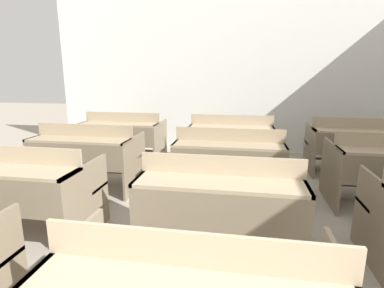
{
  "coord_description": "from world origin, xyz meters",
  "views": [
    {
      "loc": [
        0.35,
        0.34,
        1.53
      ],
      "look_at": [
        -0.19,
        3.5,
        0.78
      ],
      "focal_mm": 28.0,
      "sensor_mm": 36.0,
      "label": 1
    }
  ],
  "objects_px": {
    "bench_second_center": "(220,202)",
    "bench_back_left": "(124,136)",
    "bench_back_center": "(231,140)",
    "bench_second_left": "(20,188)",
    "bench_third_left": "(87,154)",
    "bench_third_center": "(229,160)",
    "bench_back_right": "(355,144)"
  },
  "relations": [
    {
      "from": "bench_third_center",
      "to": "bench_back_center",
      "type": "distance_m",
      "value": 1.24
    },
    {
      "from": "bench_second_center",
      "to": "bench_back_left",
      "type": "height_order",
      "value": "same"
    },
    {
      "from": "bench_third_left",
      "to": "bench_third_center",
      "type": "relative_size",
      "value": 1.0
    },
    {
      "from": "bench_third_left",
      "to": "bench_back_left",
      "type": "height_order",
      "value": "same"
    },
    {
      "from": "bench_second_left",
      "to": "bench_second_center",
      "type": "height_order",
      "value": "same"
    },
    {
      "from": "bench_third_left",
      "to": "bench_back_center",
      "type": "height_order",
      "value": "same"
    },
    {
      "from": "bench_second_center",
      "to": "bench_third_center",
      "type": "relative_size",
      "value": 1.0
    },
    {
      "from": "bench_second_left",
      "to": "bench_third_left",
      "type": "distance_m",
      "value": 1.25
    },
    {
      "from": "bench_back_left",
      "to": "bench_back_center",
      "type": "xyz_separation_m",
      "value": [
        1.87,
        -0.0,
        0.0
      ]
    },
    {
      "from": "bench_third_center",
      "to": "bench_back_left",
      "type": "height_order",
      "value": "same"
    },
    {
      "from": "bench_second_left",
      "to": "bench_back_right",
      "type": "height_order",
      "value": "same"
    },
    {
      "from": "bench_second_left",
      "to": "bench_third_center",
      "type": "xyz_separation_m",
      "value": [
        1.89,
        1.27,
        0.0
      ]
    },
    {
      "from": "bench_third_center",
      "to": "bench_back_left",
      "type": "distance_m",
      "value": 2.26
    },
    {
      "from": "bench_second_center",
      "to": "bench_back_right",
      "type": "distance_m",
      "value": 3.12
    },
    {
      "from": "bench_second_center",
      "to": "bench_back_center",
      "type": "distance_m",
      "value": 2.51
    },
    {
      "from": "bench_back_center",
      "to": "bench_third_center",
      "type": "bearing_deg",
      "value": -88.7
    },
    {
      "from": "bench_second_center",
      "to": "bench_back_left",
      "type": "relative_size",
      "value": 1.0
    },
    {
      "from": "bench_second_left",
      "to": "bench_third_left",
      "type": "height_order",
      "value": "same"
    },
    {
      "from": "bench_third_center",
      "to": "bench_back_center",
      "type": "xyz_separation_m",
      "value": [
        -0.03,
        1.24,
        0.0
      ]
    },
    {
      "from": "bench_second_left",
      "to": "bench_back_left",
      "type": "distance_m",
      "value": 2.51
    },
    {
      "from": "bench_second_center",
      "to": "bench_back_center",
      "type": "relative_size",
      "value": 1.0
    },
    {
      "from": "bench_third_left",
      "to": "bench_back_left",
      "type": "relative_size",
      "value": 1.0
    },
    {
      "from": "bench_second_left",
      "to": "bench_third_center",
      "type": "distance_m",
      "value": 2.27
    },
    {
      "from": "bench_second_center",
      "to": "bench_third_center",
      "type": "height_order",
      "value": "same"
    },
    {
      "from": "bench_back_center",
      "to": "bench_back_right",
      "type": "relative_size",
      "value": 1.0
    },
    {
      "from": "bench_back_left",
      "to": "bench_back_center",
      "type": "height_order",
      "value": "same"
    },
    {
      "from": "bench_third_left",
      "to": "bench_second_center",
      "type": "bearing_deg",
      "value": -33.54
    },
    {
      "from": "bench_second_center",
      "to": "bench_back_right",
      "type": "bearing_deg",
      "value": 53.19
    },
    {
      "from": "bench_third_center",
      "to": "bench_back_right",
      "type": "distance_m",
      "value": 2.23
    },
    {
      "from": "bench_second_left",
      "to": "bench_back_center",
      "type": "xyz_separation_m",
      "value": [
        1.86,
        2.51,
        0.0
      ]
    },
    {
      "from": "bench_second_center",
      "to": "bench_back_left",
      "type": "bearing_deg",
      "value": 126.96
    },
    {
      "from": "bench_back_left",
      "to": "bench_third_left",
      "type": "bearing_deg",
      "value": -89.88
    }
  ]
}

